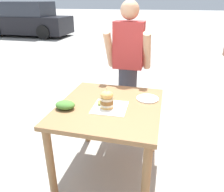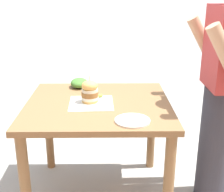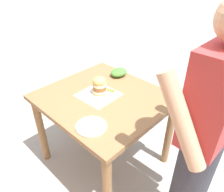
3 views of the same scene
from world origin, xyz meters
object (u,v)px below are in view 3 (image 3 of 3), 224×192
(pickle_spear, at_px, (111,90))
(diner_across_table, at_px, (203,139))
(sandwich, at_px, (99,85))
(side_salad, at_px, (119,72))
(patio_table, at_px, (104,108))
(side_plate_with_forks, at_px, (91,126))

(pickle_spear, distance_m, diner_across_table, 0.89)
(sandwich, height_order, side_salad, sandwich)
(sandwich, distance_m, diner_across_table, 0.93)
(patio_table, bearing_deg, pickle_spear, -174.40)
(patio_table, xyz_separation_m, side_plate_with_forks, (0.33, 0.22, 0.13))
(sandwich, xyz_separation_m, side_salad, (-0.36, -0.11, -0.05))
(pickle_spear, distance_m, side_plate_with_forks, 0.49)
(side_plate_with_forks, distance_m, diner_across_table, 0.73)
(patio_table, relative_size, sandwich, 5.30)
(side_salad, bearing_deg, diner_across_table, 69.59)
(side_plate_with_forks, relative_size, diner_across_table, 0.13)
(side_plate_with_forks, bearing_deg, pickle_spear, -151.72)
(pickle_spear, height_order, side_plate_with_forks, pickle_spear)
(patio_table, xyz_separation_m, diner_across_table, (0.02, 0.87, 0.23))
(sandwich, relative_size, pickle_spear, 2.57)
(patio_table, height_order, diner_across_table, diner_across_table)
(side_salad, xyz_separation_m, diner_across_table, (0.39, 1.04, 0.07))
(sandwich, relative_size, side_salad, 1.08)
(diner_across_table, bearing_deg, side_salad, -110.41)
(diner_across_table, bearing_deg, pickle_spear, -97.36)
(patio_table, distance_m, side_plate_with_forks, 0.42)
(side_plate_with_forks, bearing_deg, diner_across_table, 116.08)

